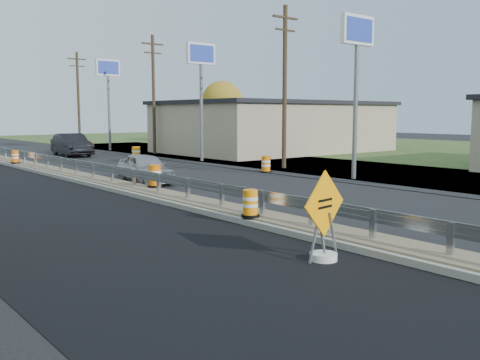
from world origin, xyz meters
TOP-DOWN VIEW (x-y plane):
  - ground at (0.00, 0.00)m, footprint 140.00×140.00m
  - grass_verge_far at (30.00, 10.00)m, footprint 40.00×120.00m
  - median at (0.00, 8.00)m, footprint 1.60×55.00m
  - guardrail at (0.00, 9.00)m, footprint 0.10×46.15m
  - retail_building_near at (20.99, 20.00)m, footprint 18.50×12.50m
  - pylon_sign_south at (10.50, 3.00)m, footprint 2.20×0.30m
  - pylon_sign_mid at (10.50, 16.00)m, footprint 2.20×0.30m
  - pylon_sign_north at (10.50, 30.00)m, footprint 2.20×0.30m
  - utility_pole_smid at (11.50, 9.00)m, footprint 1.90×0.26m
  - utility_pole_nmid at (11.50, 24.00)m, footprint 1.90×0.26m
  - utility_pole_north at (11.50, 39.00)m, footprint 1.90×0.26m
  - tree_far_yellow at (26.00, 34.00)m, footprint 4.62×4.62m
  - caution_sign at (-1.82, -6.06)m, footprint 1.44×0.61m
  - barrel_median_near at (-0.55, -2.09)m, footprint 0.54×0.54m
  - barrel_median_mid at (0.55, 5.23)m, footprint 0.62×0.62m
  - barrel_median_far at (-0.55, 20.00)m, footprint 0.53×0.53m
  - barrel_shoulder_near at (9.20, 8.03)m, footprint 0.62×0.62m
  - barrel_shoulder_mid at (7.00, 18.77)m, footprint 0.69×0.69m
  - barrel_shoulder_far at (9.20, 31.00)m, footprint 0.53×0.53m
  - car_silver at (1.80, 8.25)m, footprint 2.18×4.26m
  - car_dark_mid at (5.49, 26.19)m, footprint 2.22×5.35m

SIDE VIEW (x-z plane):
  - ground at x=0.00m, z-range 0.00..0.00m
  - grass_verge_far at x=30.00m, z-range 0.00..0.03m
  - median at x=0.00m, z-range 0.00..0.23m
  - barrel_shoulder_far at x=9.20m, z-range -0.02..0.76m
  - barrel_shoulder_near at x=9.20m, z-range -0.02..0.88m
  - barrel_shoulder_mid at x=7.00m, z-range -0.02..0.99m
  - caution_sign at x=-1.82m, z-range -0.49..1.51m
  - barrel_median_far at x=-0.55m, z-range 0.21..0.99m
  - barrel_median_near at x=-0.55m, z-range 0.21..1.01m
  - barrel_median_mid at x=0.55m, z-range 0.21..1.13m
  - car_silver at x=1.80m, z-range 0.00..1.39m
  - guardrail at x=0.00m, z-range 0.37..1.09m
  - car_dark_mid at x=5.49m, z-range 0.00..1.72m
  - retail_building_near at x=20.99m, z-range 0.02..4.29m
  - tree_far_yellow at x=26.00m, z-range 1.11..7.97m
  - utility_pole_smid at x=11.50m, z-range 0.23..9.63m
  - utility_pole_nmid at x=11.50m, z-range 0.23..9.63m
  - utility_pole_north at x=11.50m, z-range 0.23..9.63m
  - pylon_sign_south at x=10.50m, z-range 2.53..10.43m
  - pylon_sign_mid at x=10.50m, z-range 2.53..10.43m
  - pylon_sign_north at x=10.50m, z-range 2.53..10.43m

